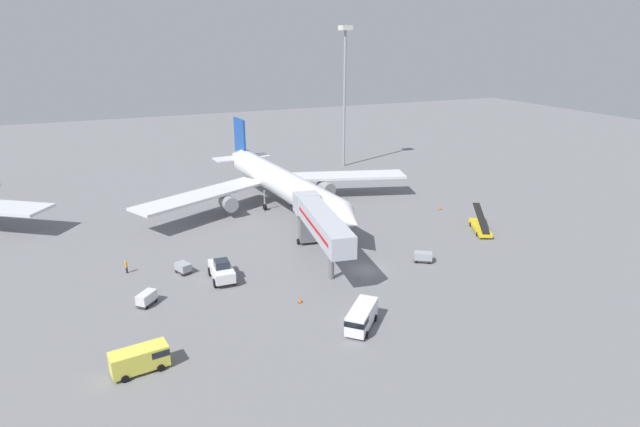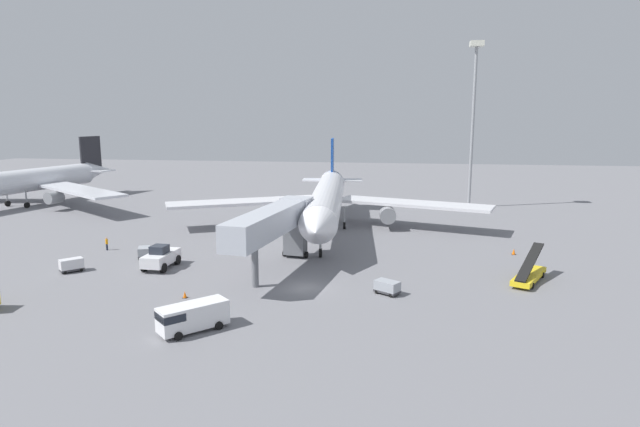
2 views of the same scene
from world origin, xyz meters
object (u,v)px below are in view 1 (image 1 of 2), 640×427
service_van_outer_right (141,358)px  baggage_cart_near_left (147,298)px  pushback_tug (222,270)px  safety_cone_alpha (300,300)px  baggage_cart_far_right (183,268)px  airplane_at_gate (280,182)px  jet_bridge (319,221)px  safety_cone_bravo (440,207)px  apron_light_mast (345,74)px  baggage_cart_rear_right (423,257)px  ground_crew_worker_foreground (126,266)px  belt_loader_truck (480,226)px  service_van_mid_right (361,317)px

service_van_outer_right → baggage_cart_near_left: bearing=81.9°
pushback_tug → safety_cone_alpha: bearing=-54.1°
pushback_tug → baggage_cart_far_right: bearing=135.9°
airplane_at_gate → jet_bridge: (-2.60, -23.13, 0.73)m
airplane_at_gate → baggage_cart_near_left: size_ratio=19.36×
jet_bridge → safety_cone_alpha: bearing=-123.8°
service_van_outer_right → safety_cone_bravo: bearing=28.0°
jet_bridge → apron_light_mast: 56.52m
jet_bridge → pushback_tug: (-13.34, -0.61, -4.30)m
service_van_outer_right → apron_light_mast: 83.77m
baggage_cart_rear_right → ground_crew_worker_foreground: (-36.47, 12.05, 0.16)m
baggage_cart_near_left → pushback_tug: bearing=17.7°
jet_bridge → pushback_tug: 14.03m
belt_loader_truck → service_van_outer_right: 54.06m
airplane_at_gate → apron_light_mast: (24.07, 24.34, 15.85)m
belt_loader_truck → service_van_mid_right: 34.94m
ground_crew_worker_foreground → safety_cone_alpha: size_ratio=2.57×
belt_loader_truck → safety_cone_bravo: 11.33m
belt_loader_truck → service_van_outer_right: (-51.49, -16.47, 0.49)m
baggage_cart_near_left → safety_cone_bravo: 52.70m
baggage_cart_far_right → apron_light_mast: bearing=45.1°
pushback_tug → apron_light_mast: 65.50m
safety_cone_bravo → ground_crew_worker_foreground: bearing=-173.9°
jet_bridge → pushback_tug: size_ratio=3.56×
ground_crew_worker_foreground → apron_light_mast: size_ratio=0.06×
pushback_tug → baggage_cart_far_right: 5.65m
airplane_at_gate → pushback_tug: (-15.94, -23.75, -3.56)m
airplane_at_gate → safety_cone_alpha: 34.59m
belt_loader_truck → safety_cone_bravo: size_ratio=9.88×
jet_bridge → baggage_cart_near_left: 23.32m
airplane_at_gate → service_van_outer_right: bearing=-124.5°
jet_bridge → safety_cone_bravo: size_ratio=25.74×
airplane_at_gate → safety_cone_alpha: bearing=-105.6°
ground_crew_worker_foreground → safety_cone_alpha: (17.35, -16.07, -0.57)m
service_van_mid_right → service_van_outer_right: bearing=176.3°
service_van_outer_right → jet_bridge: bearing=33.4°
jet_bridge → service_van_outer_right: jet_bridge is taller
belt_loader_truck → baggage_cart_rear_right: belt_loader_truck is taller
airplane_at_gate → service_van_outer_right: airplane_at_gate is taller
apron_light_mast → service_van_mid_right: bearing=-114.5°
service_van_outer_right → service_van_mid_right: size_ratio=0.96×
baggage_cart_near_left → safety_cone_alpha: bearing=-21.7°
service_van_mid_right → pushback_tug: bearing=121.8°
service_van_mid_right → baggage_cart_rear_right: service_van_mid_right is taller
service_van_mid_right → baggage_cart_far_right: service_van_mid_right is taller
jet_bridge → service_van_mid_right: size_ratio=3.61×
jet_bridge → baggage_cart_near_left: size_ratio=7.55×
pushback_tug → ground_crew_worker_foreground: bearing=147.4°
belt_loader_truck → baggage_cart_rear_right: bearing=-156.8°
service_van_mid_right → apron_light_mast: bearing=65.5°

